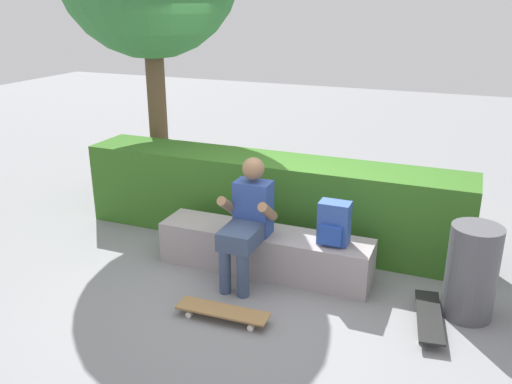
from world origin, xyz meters
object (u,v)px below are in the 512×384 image
object	(u,v)px
skateboard_near_person	(223,311)
backpack_on_bench	(334,224)
bench_main	(264,251)
trash_bin	(472,272)
skateboard_beside_bench	(429,316)
person_skater	(247,218)

from	to	relation	value
skateboard_near_person	backpack_on_bench	xyz separation A→B (m)	(0.69, 0.93, 0.54)
bench_main	trash_bin	xyz separation A→B (m)	(1.88, -0.09, 0.20)
bench_main	skateboard_near_person	xyz separation A→B (m)	(-0.01, -0.94, -0.14)
skateboard_near_person	backpack_on_bench	distance (m)	1.28
skateboard_near_person	trash_bin	distance (m)	2.10
bench_main	skateboard_beside_bench	world-z (taller)	bench_main
skateboard_near_person	skateboard_beside_bench	xyz separation A→B (m)	(1.62, 0.57, 0.00)
bench_main	backpack_on_bench	bearing A→B (deg)	-0.79
trash_bin	backpack_on_bench	bearing A→B (deg)	176.03
backpack_on_bench	trash_bin	bearing A→B (deg)	-3.97
person_skater	backpack_on_bench	distance (m)	0.80
skateboard_near_person	trash_bin	size ratio (longest dim) A/B	0.98
skateboard_near_person	skateboard_beside_bench	world-z (taller)	same
bench_main	person_skater	world-z (taller)	person_skater
person_skater	backpack_on_bench	xyz separation A→B (m)	(0.77, 0.20, -0.01)
skateboard_beside_bench	trash_bin	xyz separation A→B (m)	(0.28, 0.27, 0.33)
backpack_on_bench	skateboard_near_person	bearing A→B (deg)	-126.74
skateboard_beside_bench	bench_main	bearing A→B (deg)	167.27
skateboard_beside_bench	trash_bin	distance (m)	0.51
skateboard_beside_bench	skateboard_near_person	bearing A→B (deg)	-160.44
bench_main	person_skater	size ratio (longest dim) A/B	1.80
backpack_on_bench	person_skater	bearing A→B (deg)	-165.30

